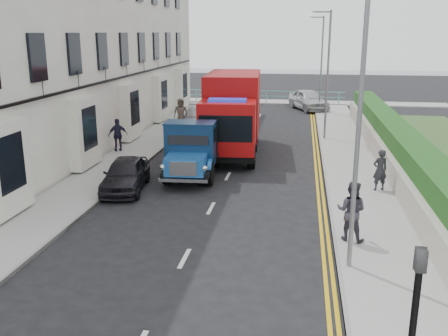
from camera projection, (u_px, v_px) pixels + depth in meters
ground at (199, 230)px, 15.29m from camera, size 120.00×120.00×0.00m
pavement_west at (133, 154)px, 24.62m from camera, size 2.40×38.00×0.12m
pavement_east at (350, 162)px, 23.07m from camera, size 2.60×38.00×0.12m
promenade at (267, 102)px, 42.92m from camera, size 30.00×2.50×0.12m
sea_plane at (282, 74)px, 72.49m from camera, size 120.00×120.00×0.00m
terrace_west at (75, 7)px, 27.19m from camera, size 6.31×30.20×14.25m
garden_east at (395, 146)px, 22.57m from camera, size 1.45×28.00×1.75m
seafront_railing at (266, 97)px, 42.02m from camera, size 13.00×0.08×1.11m
lamp_near at (354, 115)px, 11.72m from camera, size 1.23×0.18×7.00m
lamp_mid at (326, 68)px, 26.97m from camera, size 1.23×0.18×7.00m
lamp_far at (320, 59)px, 36.50m from camera, size 1.23×0.18×7.00m
traffic_signal at (414, 316)px, 6.92m from camera, size 0.16×0.20×3.10m
bedford_lorry at (191, 153)px, 20.39m from camera, size 2.25×5.12×2.37m
red_lorry at (232, 111)px, 24.67m from camera, size 2.98×7.59×3.90m
parked_car_front at (126, 174)px, 19.06m from camera, size 1.95×3.83×1.25m
parked_car_mid at (193, 133)px, 26.80m from camera, size 1.45×3.82×1.25m
parked_car_rear at (196, 118)px, 31.59m from camera, size 2.14×4.45×1.25m
seafront_car_left at (220, 105)px, 36.52m from camera, size 2.55×5.17×1.41m
seafront_car_right at (309, 100)px, 38.74m from camera, size 3.54×5.01×1.58m
pedestrian_east_near at (380, 170)px, 18.60m from camera, size 0.66×0.55×1.56m
pedestrian_east_far at (351, 211)px, 14.08m from camera, size 1.01×0.90×1.75m
pedestrian_west_near at (118, 135)px, 24.75m from camera, size 1.03×0.83×1.63m
pedestrian_west_far at (181, 113)px, 30.83m from camera, size 1.00×0.77×1.82m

